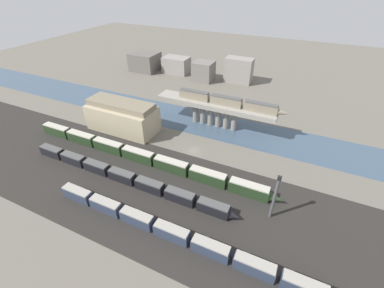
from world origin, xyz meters
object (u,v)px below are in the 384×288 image
at_px(train_yard_mid, 125,177).
at_px(warehouse_building, 123,116).
at_px(train_yard_near, 176,234).
at_px(signal_tower, 275,197).
at_px(train_yard_far, 142,156).
at_px(train_on_bridge, 230,102).

xyz_separation_m(train_yard_mid, warehouse_building, (-20.14, 25.84, 4.25)).
bearing_deg(train_yard_mid, train_yard_near, -26.02).
bearing_deg(signal_tower, warehouse_building, 162.18).
bearing_deg(train_yard_far, train_on_bridge, 59.51).
relative_size(warehouse_building, signal_tower, 1.95).
bearing_deg(train_yard_far, train_yard_mid, -84.06).
bearing_deg(signal_tower, train_yard_near, -139.44).
bearing_deg(train_yard_far, signal_tower, -7.01).
distance_m(train_yard_mid, train_yard_far, 10.82).
distance_m(train_yard_mid, signal_tower, 44.76).
height_order(train_on_bridge, train_yard_near, train_on_bridge).
bearing_deg(train_yard_mid, warehouse_building, 127.93).
bearing_deg(train_yard_far, train_yard_near, -41.70).
bearing_deg(train_yard_far, warehouse_building, 141.58).
xyz_separation_m(train_yard_near, signal_tower, (19.88, 17.02, 5.48)).
height_order(train_on_bridge, signal_tower, signal_tower).
height_order(train_on_bridge, warehouse_building, train_on_bridge).
xyz_separation_m(train_yard_mid, signal_tower, (44.10, 5.19, 5.58)).
distance_m(train_on_bridge, signal_tower, 47.02).
height_order(train_yard_near, signal_tower, signal_tower).
bearing_deg(signal_tower, train_on_bridge, 122.87).
bearing_deg(train_on_bridge, train_yard_far, -120.49).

